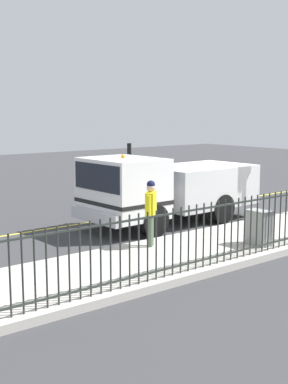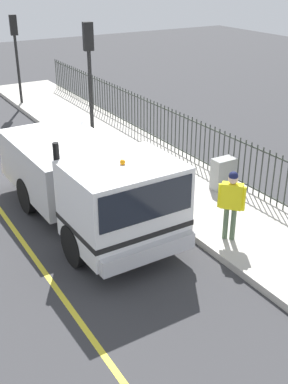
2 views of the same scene
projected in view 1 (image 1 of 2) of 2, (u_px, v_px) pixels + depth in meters
The scene contains 6 objects.
ground_plane at pixel (221, 217), 18.29m from camera, with size 58.95×58.95×0.00m, color #38383A.
lane_marking at pixel (180, 208), 19.88m from camera, with size 0.12×24.12×0.01m, color yellow.
work_truck at pixel (162, 186), 16.80m from camera, with size 2.51×6.26×2.61m.
worker_standing at pixel (151, 206), 13.48m from camera, with size 0.48×0.51×1.72m.
utility_cabinet at pixel (258, 228), 13.70m from camera, with size 0.65×0.40×0.92m, color gray.
traffic_cone at pixel (199, 196), 20.73m from camera, with size 0.44×0.44×0.63m, color orange.
Camera 1 is at (12.27, -13.37, 3.64)m, focal length 49.17 mm.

